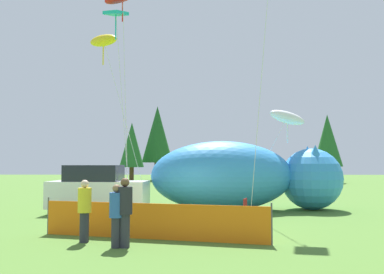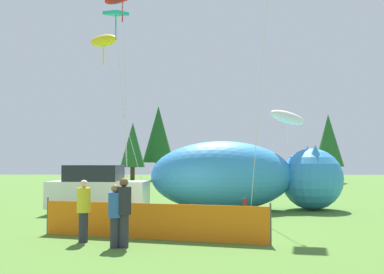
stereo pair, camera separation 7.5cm
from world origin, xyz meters
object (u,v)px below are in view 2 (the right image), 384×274
object	(u,v)px
inflatable_cat	(244,178)
kite_yellow_hero	(104,41)
folding_chair	(241,209)
spectator_in_grey_shirt	(84,208)
kite_white_ghost	(287,118)
kite_teal_diamond	(116,17)
spectator_in_black_shirt	(115,213)
spectator_in_blue_shirt	(124,209)
parked_car	(98,190)

from	to	relation	value
inflatable_cat	kite_yellow_hero	distance (m)	10.21
folding_chair	spectator_in_grey_shirt	xyz separation A→B (m)	(-5.02, -4.29, 0.47)
inflatable_cat	spectator_in_grey_shirt	bearing A→B (deg)	-131.12
folding_chair	kite_white_ghost	xyz separation A→B (m)	(2.83, 4.97, 4.08)
kite_white_ghost	kite_yellow_hero	bearing A→B (deg)	178.68
folding_chair	kite_teal_diamond	distance (m)	11.06
folding_chair	spectator_in_black_shirt	distance (m)	6.43
kite_white_ghost	spectator_in_blue_shirt	bearing A→B (deg)	-123.14
spectator_in_blue_shirt	kite_white_ghost	world-z (taller)	kite_white_ghost
parked_car	kite_teal_diamond	bearing A→B (deg)	59.98
kite_teal_diamond	folding_chair	bearing A→B (deg)	-31.15
kite_teal_diamond	parked_car	bearing A→B (deg)	-123.66
folding_chair	spectator_in_grey_shirt	distance (m)	6.62
spectator_in_grey_shirt	folding_chair	bearing A→B (deg)	40.52
kite_white_ghost	kite_teal_diamond	world-z (taller)	kite_teal_diamond
kite_teal_diamond	kite_yellow_hero	distance (m)	2.12
kite_teal_diamond	kite_yellow_hero	world-z (taller)	kite_teal_diamond
inflatable_cat	spectator_in_black_shirt	world-z (taller)	inflatable_cat
inflatable_cat	spectator_in_blue_shirt	xyz separation A→B (m)	(-4.19, -8.90, -0.50)
inflatable_cat	spectator_in_grey_shirt	size ratio (longest dim) A/B	5.24
folding_chair	spectator_in_black_shirt	xyz separation A→B (m)	(-3.93, -5.07, 0.43)
spectator_in_blue_shirt	kite_yellow_hero	distance (m)	13.10
parked_car	spectator_in_black_shirt	world-z (taller)	parked_car
spectator_in_black_shirt	folding_chair	bearing A→B (deg)	52.22
parked_car	kite_teal_diamond	size ratio (longest dim) A/B	0.46
inflatable_cat	spectator_in_blue_shirt	distance (m)	9.85
folding_chair	spectator_in_blue_shirt	bearing A→B (deg)	73.00
parked_car	kite_teal_diamond	world-z (taller)	kite_teal_diamond
spectator_in_blue_shirt	spectator_in_black_shirt	bearing A→B (deg)	-170.48
folding_chair	kite_white_ghost	world-z (taller)	kite_white_ghost
spectator_in_black_shirt	parked_car	bearing A→B (deg)	107.11
kite_white_ghost	parked_car	bearing A→B (deg)	-165.22
parked_car	spectator_in_black_shirt	distance (m)	7.99
folding_chair	kite_yellow_hero	bearing A→B (deg)	-18.42
spectator_in_blue_shirt	kite_white_ghost	bearing A→B (deg)	56.86
kite_white_ghost	folding_chair	bearing A→B (deg)	-119.65
spectator_in_grey_shirt	spectator_in_black_shirt	size ratio (longest dim) A/B	1.05
spectator_in_blue_shirt	kite_teal_diamond	size ratio (longest dim) A/B	0.19
spectator_in_black_shirt	kite_white_ghost	distance (m)	12.64
spectator_in_black_shirt	kite_white_ghost	bearing A→B (deg)	56.05
spectator_in_black_shirt	kite_teal_diamond	xyz separation A→B (m)	(-1.76, 8.51, 8.41)
parked_car	kite_yellow_hero	world-z (taller)	kite_yellow_hero
kite_white_ghost	kite_yellow_hero	world-z (taller)	kite_yellow_hero
inflatable_cat	spectator_in_black_shirt	size ratio (longest dim) A/B	5.51
spectator_in_blue_shirt	kite_teal_diamond	distance (m)	12.04
spectator_in_black_shirt	spectator_in_blue_shirt	bearing A→B (deg)	9.52
spectator_in_black_shirt	kite_white_ghost	xyz separation A→B (m)	(6.76, 10.03, 3.65)
parked_car	kite_white_ghost	size ratio (longest dim) A/B	0.86
spectator_in_blue_shirt	spectator_in_black_shirt	world-z (taller)	spectator_in_blue_shirt
folding_chair	kite_teal_diamond	xyz separation A→B (m)	(-5.69, 3.44, 8.84)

